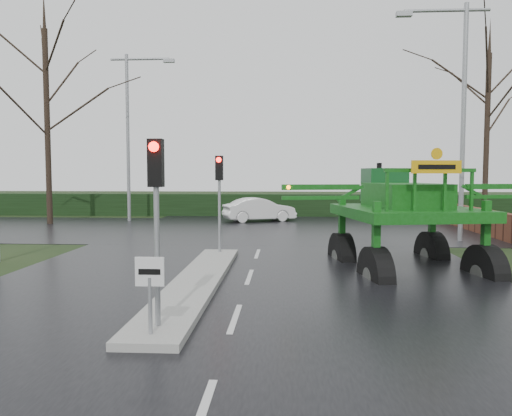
# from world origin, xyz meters

# --- Properties ---
(ground) EXTENTS (140.00, 140.00, 0.00)m
(ground) POSITION_xyz_m (0.00, 0.00, 0.00)
(ground) COLOR black
(ground) RESTS_ON ground
(road_main) EXTENTS (14.00, 80.00, 0.02)m
(road_main) POSITION_xyz_m (0.00, 10.00, 0.00)
(road_main) COLOR black
(road_main) RESTS_ON ground
(road_cross) EXTENTS (80.00, 12.00, 0.02)m
(road_cross) POSITION_xyz_m (0.00, 16.00, 0.01)
(road_cross) COLOR black
(road_cross) RESTS_ON ground
(median_island) EXTENTS (1.20, 10.00, 0.16)m
(median_island) POSITION_xyz_m (-1.30, 3.00, 0.09)
(median_island) COLOR gray
(median_island) RESTS_ON ground
(hedge_row) EXTENTS (44.00, 0.90, 1.50)m
(hedge_row) POSITION_xyz_m (0.00, 24.00, 0.75)
(hedge_row) COLOR black
(hedge_row) RESTS_ON ground
(brick_wall) EXTENTS (0.40, 20.00, 1.20)m
(brick_wall) POSITION_xyz_m (10.50, 16.00, 0.60)
(brick_wall) COLOR #592D1E
(brick_wall) RESTS_ON ground
(keep_left_sign) EXTENTS (0.50, 0.07, 1.35)m
(keep_left_sign) POSITION_xyz_m (-1.30, -1.50, 1.06)
(keep_left_sign) COLOR gray
(keep_left_sign) RESTS_ON ground
(traffic_signal_near) EXTENTS (0.26, 0.33, 3.52)m
(traffic_signal_near) POSITION_xyz_m (-1.30, -1.01, 2.59)
(traffic_signal_near) COLOR gray
(traffic_signal_near) RESTS_ON ground
(traffic_signal_mid) EXTENTS (0.26, 0.33, 3.52)m
(traffic_signal_mid) POSITION_xyz_m (-1.30, 7.49, 2.59)
(traffic_signal_mid) COLOR gray
(traffic_signal_mid) RESTS_ON ground
(traffic_signal_far) EXTENTS (0.26, 0.33, 3.52)m
(traffic_signal_far) POSITION_xyz_m (6.50, 20.01, 2.59)
(traffic_signal_far) COLOR gray
(traffic_signal_far) RESTS_ON ground
(street_light_right) EXTENTS (3.85, 0.30, 10.00)m
(street_light_right) POSITION_xyz_m (8.19, 12.00, 5.99)
(street_light_right) COLOR gray
(street_light_right) RESTS_ON ground
(street_light_left_far) EXTENTS (3.85, 0.30, 10.00)m
(street_light_left_far) POSITION_xyz_m (-8.19, 20.00, 5.99)
(street_light_left_far) COLOR gray
(street_light_left_far) RESTS_ON ground
(tree_left_far) EXTENTS (7.70, 7.70, 13.26)m
(tree_left_far) POSITION_xyz_m (-12.50, 18.00, 7.15)
(tree_left_far) COLOR black
(tree_left_far) RESTS_ON ground
(tree_right_far) EXTENTS (7.00, 7.00, 12.05)m
(tree_right_far) POSITION_xyz_m (13.00, 21.00, 6.50)
(tree_right_far) COLOR black
(tree_right_far) RESTS_ON ground
(crop_sprayer) EXTENTS (7.96, 5.60, 4.51)m
(crop_sprayer) POSITION_xyz_m (3.46, 4.28, 2.13)
(crop_sprayer) COLOR black
(crop_sprayer) RESTS_ON ground
(white_sedan) EXTENTS (4.55, 3.05, 1.42)m
(white_sedan) POSITION_xyz_m (-0.57, 20.23, 0.00)
(white_sedan) COLOR white
(white_sedan) RESTS_ON ground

